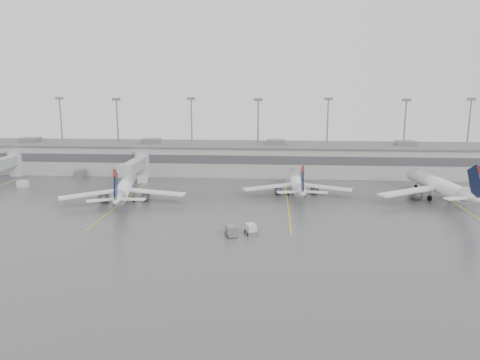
# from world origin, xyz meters

# --- Properties ---
(ground) EXTENTS (260.00, 260.00, 0.00)m
(ground) POSITION_xyz_m (0.00, 0.00, 0.00)
(ground) COLOR #4B4B4D
(ground) RESTS_ON ground
(terminal) EXTENTS (152.00, 17.00, 9.45)m
(terminal) POSITION_xyz_m (-0.01, 57.98, 4.17)
(terminal) COLOR #9F9E9A
(terminal) RESTS_ON ground
(light_masts) EXTENTS (142.40, 8.00, 20.60)m
(light_masts) POSITION_xyz_m (0.00, 63.75, 12.03)
(light_masts) COLOR gray
(light_masts) RESTS_ON ground
(jet_bridge_left) EXTENTS (4.00, 17.20, 7.00)m
(jet_bridge_left) POSITION_xyz_m (-55.50, 45.72, 3.87)
(jet_bridge_left) COLOR #A1A3A6
(jet_bridge_left) RESTS_ON ground
(jet_bridge_right) EXTENTS (4.00, 17.20, 7.00)m
(jet_bridge_right) POSITION_xyz_m (-20.50, 45.72, 3.87)
(jet_bridge_right) COLOR #A1A3A6
(jet_bridge_right) RESTS_ON ground
(stand_markings) EXTENTS (105.25, 40.00, 0.01)m
(stand_markings) POSITION_xyz_m (-0.00, 24.00, 0.01)
(stand_markings) COLOR yellow
(stand_markings) RESTS_ON ground
(jet_mid_left) EXTENTS (25.60, 28.97, 9.46)m
(jet_mid_left) POSITION_xyz_m (-17.10, 23.86, 2.94)
(jet_mid_left) COLOR white
(jet_mid_left) RESTS_ON ground
(jet_mid_right) EXTENTS (24.40, 27.39, 8.86)m
(jet_mid_right) POSITION_xyz_m (19.66, 32.90, 2.75)
(jet_mid_right) COLOR white
(jet_mid_right) RESTS_ON ground
(jet_far_right) EXTENTS (28.61, 32.28, 10.47)m
(jet_far_right) POSITION_xyz_m (49.94, 29.87, 3.25)
(jet_far_right) COLOR white
(jet_far_right) RESTS_ON ground
(baggage_tug) EXTENTS (2.40, 3.00, 1.69)m
(baggage_tug) POSITION_xyz_m (10.77, 3.90, 0.66)
(baggage_tug) COLOR silver
(baggage_tug) RESTS_ON ground
(baggage_cart) EXTENTS (2.36, 3.08, 1.75)m
(baggage_cart) POSITION_xyz_m (7.57, 2.70, 0.91)
(baggage_cart) COLOR slate
(baggage_cart) RESTS_ON ground
(gse_uld_a) EXTENTS (2.49, 1.86, 1.62)m
(gse_uld_a) POSITION_xyz_m (-46.04, 35.83, 0.81)
(gse_uld_a) COLOR silver
(gse_uld_a) RESTS_ON ground
(gse_uld_b) EXTENTS (2.93, 2.37, 1.81)m
(gse_uld_b) POSITION_xyz_m (-18.63, 43.10, 0.90)
(gse_uld_b) COLOR silver
(gse_uld_b) RESTS_ON ground
(gse_uld_c) EXTENTS (2.57, 1.96, 1.64)m
(gse_uld_c) POSITION_xyz_m (18.74, 42.92, 0.82)
(gse_uld_c) COLOR silver
(gse_uld_c) RESTS_ON ground
(gse_loader) EXTENTS (2.40, 3.62, 2.18)m
(gse_loader) POSITION_xyz_m (-36.24, 46.97, 1.09)
(gse_loader) COLOR slate
(gse_loader) RESTS_ON ground
(cone_a) EXTENTS (0.43, 0.43, 0.68)m
(cone_a) POSITION_xyz_m (-44.21, 34.40, 0.34)
(cone_a) COLOR #F66105
(cone_a) RESTS_ON ground
(cone_b) EXTENTS (0.42, 0.42, 0.67)m
(cone_b) POSITION_xyz_m (-14.56, 32.24, 0.33)
(cone_b) COLOR #F66105
(cone_b) RESTS_ON ground
(cone_c) EXTENTS (0.45, 0.45, 0.72)m
(cone_c) POSITION_xyz_m (10.19, 41.74, 0.36)
(cone_c) COLOR #F66105
(cone_c) RESTS_ON ground
(cone_d) EXTENTS (0.42, 0.42, 0.66)m
(cone_d) POSITION_xyz_m (47.12, 33.61, 0.33)
(cone_d) COLOR #F66105
(cone_d) RESTS_ON ground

